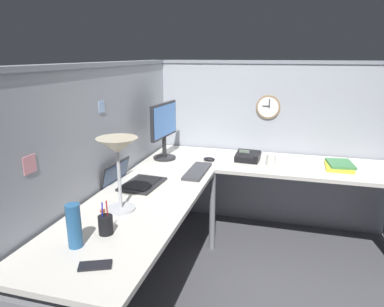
% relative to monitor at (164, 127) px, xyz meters
% --- Properties ---
extents(ground_plane, '(6.80, 6.80, 0.00)m').
position_rel_monitor_xyz_m(ground_plane, '(-0.33, -0.64, -1.02)').
color(ground_plane, '#47474C').
extents(cubicle_wall_back, '(2.57, 0.12, 1.58)m').
position_rel_monitor_xyz_m(cubicle_wall_back, '(-0.69, 0.23, -0.23)').
color(cubicle_wall_back, '#999EA8').
rests_on(cubicle_wall_back, ground).
extents(cubicle_wall_right, '(0.12, 2.37, 1.58)m').
position_rel_monitor_xyz_m(cubicle_wall_right, '(0.54, -0.90, -0.23)').
color(cubicle_wall_right, '#999EA8').
rests_on(cubicle_wall_right, ground).
extents(desk, '(2.35, 2.15, 0.73)m').
position_rel_monitor_xyz_m(desk, '(-0.47, -0.69, -0.39)').
color(desk, beige).
rests_on(desk, ground).
extents(monitor, '(0.46, 0.20, 0.50)m').
position_rel_monitor_xyz_m(monitor, '(0.00, 0.00, 0.00)').
color(monitor, '#232326').
rests_on(monitor, desk).
extents(laptop, '(0.37, 0.40, 0.22)m').
position_rel_monitor_xyz_m(laptop, '(-0.66, 0.03, -0.27)').
color(laptop, '#232326').
rests_on(laptop, desk).
extents(keyboard, '(0.43, 0.14, 0.02)m').
position_rel_monitor_xyz_m(keyboard, '(-0.29, -0.38, -0.28)').
color(keyboard, '#38383D').
rests_on(keyboard, desk).
extents(computer_mouse, '(0.06, 0.10, 0.03)m').
position_rel_monitor_xyz_m(computer_mouse, '(0.04, -0.40, -0.28)').
color(computer_mouse, black).
rests_on(computer_mouse, desk).
extents(desk_lamp_dome, '(0.24, 0.24, 0.44)m').
position_rel_monitor_xyz_m(desk_lamp_dome, '(-1.09, -0.11, 0.07)').
color(desk_lamp_dome, '#B7BABF').
rests_on(desk_lamp_dome, desk).
extents(pen_cup, '(0.08, 0.08, 0.18)m').
position_rel_monitor_xyz_m(pen_cup, '(-1.37, -0.17, -0.24)').
color(pen_cup, black).
rests_on(pen_cup, desk).
extents(cell_phone, '(0.12, 0.16, 0.01)m').
position_rel_monitor_xyz_m(cell_phone, '(-1.65, -0.27, -0.29)').
color(cell_phone, black).
rests_on(cell_phone, desk).
extents(thermos_flask, '(0.07, 0.07, 0.22)m').
position_rel_monitor_xyz_m(thermos_flask, '(-1.53, -0.09, -0.18)').
color(thermos_flask, '#26598C').
rests_on(thermos_flask, desk).
extents(office_phone, '(0.21, 0.22, 0.11)m').
position_rel_monitor_xyz_m(office_phone, '(0.13, -0.73, -0.26)').
color(office_phone, black).
rests_on(office_phone, desk).
extents(book_stack, '(0.30, 0.23, 0.04)m').
position_rel_monitor_xyz_m(book_stack, '(0.14, -1.48, -0.27)').
color(book_stack, yellow).
rests_on(book_stack, desk).
extents(coffee_mug, '(0.08, 0.08, 0.10)m').
position_rel_monitor_xyz_m(coffee_mug, '(0.06, -0.93, -0.25)').
color(coffee_mug, silver).
rests_on(coffee_mug, desk).
extents(wall_clock, '(0.04, 0.22, 0.22)m').
position_rel_monitor_xyz_m(wall_clock, '(0.49, -0.85, 0.14)').
color(wall_clock, olive).
extents(pinned_note_leftmost, '(0.09, 0.00, 0.09)m').
position_rel_monitor_xyz_m(pinned_note_leftmost, '(-1.46, 0.18, 0.08)').
color(pinned_note_leftmost, pink).
extents(pinned_note_middle, '(0.08, 0.00, 0.08)m').
position_rel_monitor_xyz_m(pinned_note_middle, '(-0.72, 0.18, 0.27)').
color(pinned_note_middle, '#99B7E5').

